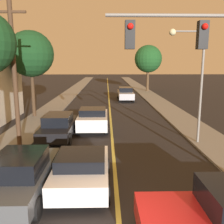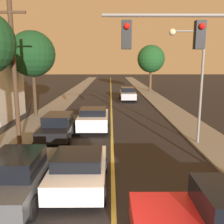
{
  "view_description": "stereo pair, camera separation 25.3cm",
  "coord_description": "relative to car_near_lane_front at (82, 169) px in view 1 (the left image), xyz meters",
  "views": [
    {
      "loc": [
        -0.35,
        -5.13,
        4.55
      ],
      "look_at": [
        0.0,
        9.93,
        1.6
      ],
      "focal_mm": 40.0,
      "sensor_mm": 36.0,
      "label": 1
    },
    {
      "loc": [
        -0.1,
        -5.14,
        4.55
      ],
      "look_at": [
        0.0,
        9.93,
        1.6
      ],
      "focal_mm": 40.0,
      "sensor_mm": 36.0,
      "label": 2
    }
  ],
  "objects": [
    {
      "name": "car_far_oncoming",
      "position": [
        3.31,
        22.23,
        0.12
      ],
      "size": [
        1.91,
        5.07,
        1.61
      ],
      "rotation": [
        0.0,
        0.0,
        3.14
      ],
      "color": "#A5A8B2",
      "rests_on": "ground"
    },
    {
      "name": "car_near_lane_second",
      "position": [
        0.0,
        8.14,
        0.08
      ],
      "size": [
        2.09,
        3.82,
        1.54
      ],
      "color": "white",
      "rests_on": "ground"
    },
    {
      "name": "car_near_lane_front",
      "position": [
        0.0,
        0.0,
        0.0
      ],
      "size": [
        2.06,
        3.82,
        1.37
      ],
      "color": "white",
      "rests_on": "ground"
    },
    {
      "name": "car_outer_lane_second",
      "position": [
        -2.0,
        6.25,
        0.08
      ],
      "size": [
        1.89,
        4.86,
        1.54
      ],
      "color": "black",
      "rests_on": "ground"
    },
    {
      "name": "tree_right_near",
      "position": [
        7.66,
        31.94,
        4.5
      ],
      "size": [
        4.35,
        4.35,
        7.3
      ],
      "color": "#4C3823",
      "rests_on": "ground"
    },
    {
      "name": "utility_pole_left",
      "position": [
        -3.87,
        4.59,
        3.34
      ],
      "size": [
        1.6,
        0.24,
        7.55
      ],
      "color": "#422D1E",
      "rests_on": "ground"
    },
    {
      "name": "tree_left_far",
      "position": [
        -5.23,
        12.34,
        4.57
      ],
      "size": [
        3.74,
        3.74,
        7.06
      ],
      "color": "#3D2B1C",
      "rests_on": "ground"
    },
    {
      "name": "sidewalk_right",
      "position": [
        7.06,
        32.48,
        -0.66
      ],
      "size": [
        2.5,
        80.0,
        0.12
      ],
      "color": "gray",
      "rests_on": "ground"
    },
    {
      "name": "car_outer_lane_front",
      "position": [
        -2.0,
        -0.61,
        0.09
      ],
      "size": [
        1.89,
        4.49,
        1.58
      ],
      "color": "#474C51",
      "rests_on": "ground"
    },
    {
      "name": "traffic_signal_mast",
      "position": [
        4.47,
        -0.23,
        3.86
      ],
      "size": [
        5.39,
        0.42,
        6.2
      ],
      "color": "slate",
      "rests_on": "ground"
    },
    {
      "name": "road_surface",
      "position": [
        1.27,
        32.48,
        -0.71
      ],
      "size": [
        9.07,
        80.0,
        0.01
      ],
      "color": "black",
      "rests_on": "ground"
    },
    {
      "name": "sidewalk_left",
      "position": [
        -4.52,
        32.48,
        -0.66
      ],
      "size": [
        2.5,
        80.0,
        0.12
      ],
      "color": "gray",
      "rests_on": "ground"
    },
    {
      "name": "streetlamp_right",
      "position": [
        5.65,
        4.96,
        3.5
      ],
      "size": [
        1.98,
        0.36,
        6.24
      ],
      "color": "slate",
      "rests_on": "ground"
    }
  ]
}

